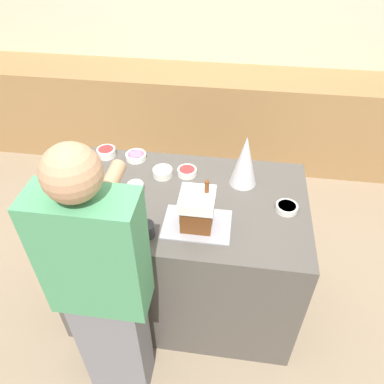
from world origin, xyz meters
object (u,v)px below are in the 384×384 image
(baking_tray, at_px, (197,224))
(gingerbread_house, at_px, (197,209))
(candy_bowl_near_tray_left, at_px, (106,152))
(candy_bowl_behind_tray, at_px, (287,207))
(candy_bowl_front_corner, at_px, (136,187))
(candy_bowl_beside_tree, at_px, (136,156))
(person, at_px, (103,292))
(mug, at_px, (146,230))
(decorative_tree, at_px, (245,161))
(candy_bowl_near_tray_right, at_px, (163,172))
(candy_bowl_far_left, at_px, (187,172))
(candy_bowl_far_right, at_px, (91,180))

(baking_tray, xyz_separation_m, gingerbread_house, (0.00, 0.00, 0.11))
(baking_tray, xyz_separation_m, candy_bowl_near_tray_left, (-0.69, 0.56, 0.03))
(baking_tray, bearing_deg, candy_bowl_behind_tray, 20.85)
(gingerbread_house, bearing_deg, candy_bowl_behind_tray, 20.85)
(candy_bowl_front_corner, height_order, candy_bowl_beside_tree, candy_bowl_front_corner)
(person, bearing_deg, mug, 67.09)
(candy_bowl_beside_tree, bearing_deg, candy_bowl_near_tray_left, 178.13)
(baking_tray, xyz_separation_m, candy_bowl_front_corner, (-0.40, 0.23, 0.02))
(gingerbread_house, relative_size, candy_bowl_near_tray_left, 2.23)
(mug, xyz_separation_m, person, (-0.14, -0.33, -0.10))
(decorative_tree, height_order, person, person)
(decorative_tree, relative_size, person, 0.19)
(gingerbread_house, xyz_separation_m, candy_bowl_near_tray_right, (-0.27, 0.40, -0.09))
(baking_tray, xyz_separation_m, mug, (-0.25, -0.11, 0.03))
(decorative_tree, height_order, candy_bowl_near_tray_left, decorative_tree)
(candy_bowl_beside_tree, distance_m, candy_bowl_near_tray_left, 0.21)
(baking_tray, relative_size, candy_bowl_near_tray_left, 2.94)
(candy_bowl_near_tray_right, height_order, mug, mug)
(candy_bowl_behind_tray, bearing_deg, candy_bowl_far_left, 157.72)
(candy_bowl_beside_tree, height_order, candy_bowl_far_right, candy_bowl_far_right)
(candy_bowl_front_corner, bearing_deg, decorative_tree, 14.88)
(decorative_tree, distance_m, candy_bowl_near_tray_left, 0.94)
(candy_bowl_beside_tree, distance_m, person, 1.00)
(decorative_tree, bearing_deg, candy_bowl_far_right, -172.07)
(candy_bowl_beside_tree, distance_m, candy_bowl_far_right, 0.35)
(candy_bowl_near_tray_left, bearing_deg, candy_bowl_front_corner, -49.00)
(gingerbread_house, relative_size, mug, 3.13)
(decorative_tree, bearing_deg, candy_bowl_far_left, 174.79)
(candy_bowl_front_corner, relative_size, candy_bowl_beside_tree, 0.71)
(candy_bowl_far_left, bearing_deg, candy_bowl_near_tray_left, 167.10)
(candy_bowl_beside_tree, relative_size, candy_bowl_near_tray_left, 1.09)
(candy_bowl_far_left, bearing_deg, candy_bowl_front_corner, -144.58)
(candy_bowl_far_left, height_order, candy_bowl_near_tray_left, candy_bowl_near_tray_left)
(candy_bowl_behind_tray, xyz_separation_m, mug, (-0.74, -0.30, 0.02))
(baking_tray, relative_size, candy_bowl_beside_tree, 2.69)
(decorative_tree, relative_size, candy_bowl_behind_tray, 2.65)
(candy_bowl_beside_tree, xyz_separation_m, candy_bowl_behind_tray, (0.97, -0.37, -0.00))
(decorative_tree, height_order, candy_bowl_beside_tree, decorative_tree)
(mug, bearing_deg, candy_bowl_beside_tree, 108.84)
(candy_bowl_near_tray_right, bearing_deg, gingerbread_house, -56.01)
(candy_bowl_behind_tray, bearing_deg, person, -144.62)
(candy_bowl_near_tray_right, relative_size, candy_bowl_behind_tray, 0.99)
(decorative_tree, distance_m, candy_bowl_front_corner, 0.67)
(candy_bowl_far_left, distance_m, person, 0.92)
(decorative_tree, distance_m, candy_bowl_far_left, 0.38)
(gingerbread_house, bearing_deg, baking_tray, -146.72)
(candy_bowl_far_left, xyz_separation_m, candy_bowl_far_right, (-0.57, -0.16, -0.00))
(decorative_tree, relative_size, candy_bowl_far_right, 2.35)
(decorative_tree, relative_size, candy_bowl_far_left, 2.74)
(candy_bowl_near_tray_right, bearing_deg, candy_bowl_front_corner, -128.18)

